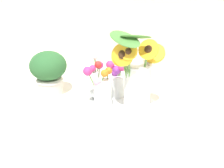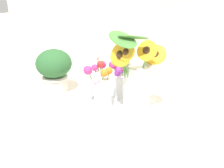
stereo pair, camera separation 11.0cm
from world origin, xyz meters
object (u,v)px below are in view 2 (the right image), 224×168
(mason_jar_sunflowers, at_px, (136,80))
(potted_plant, at_px, (54,68))
(serving_tray, at_px, (112,108))
(vase_bulb_right, at_px, (99,81))
(vase_small_back, at_px, (119,81))
(vase_small_center, at_px, (102,90))

(mason_jar_sunflowers, bearing_deg, potted_plant, -167.89)
(serving_tray, relative_size, vase_bulb_right, 1.99)
(vase_small_back, bearing_deg, vase_bulb_right, -131.65)
(vase_small_back, xyz_separation_m, potted_plant, (-0.30, -0.15, 0.02))
(vase_small_back, relative_size, potted_plant, 0.79)
(vase_bulb_right, bearing_deg, potted_plant, -161.03)
(serving_tray, height_order, mason_jar_sunflowers, mason_jar_sunflowers)
(mason_jar_sunflowers, relative_size, vase_small_center, 1.88)
(serving_tray, relative_size, vase_small_center, 2.15)
(mason_jar_sunflowers, distance_m, vase_small_back, 0.17)
(mason_jar_sunflowers, xyz_separation_m, vase_small_center, (-0.12, -0.07, -0.06))
(serving_tray, bearing_deg, vase_small_center, -129.73)
(vase_small_center, bearing_deg, vase_small_back, 98.76)
(mason_jar_sunflowers, relative_size, vase_bulb_right, 1.73)
(vase_bulb_right, distance_m, vase_small_back, 0.10)
(vase_small_center, xyz_separation_m, potted_plant, (-0.32, -0.02, 0.02))
(serving_tray, xyz_separation_m, potted_plant, (-0.35, -0.05, 0.11))
(mason_jar_sunflowers, height_order, potted_plant, mason_jar_sunflowers)
(serving_tray, relative_size, mason_jar_sunflowers, 1.15)
(serving_tray, bearing_deg, mason_jar_sunflowers, 22.82)
(vase_bulb_right, height_order, vase_small_back, vase_bulb_right)
(vase_bulb_right, xyz_separation_m, vase_small_back, (0.06, 0.07, -0.00))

